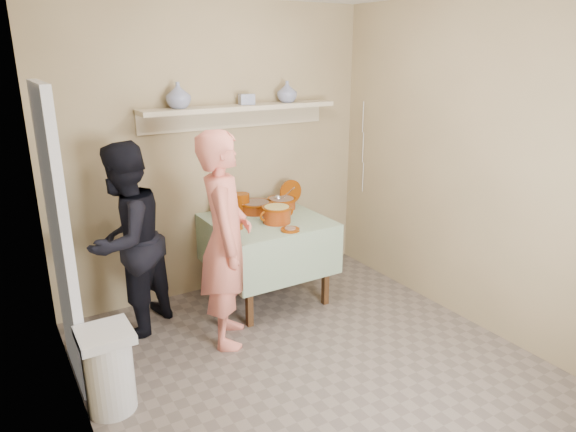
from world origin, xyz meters
TOP-DOWN VIEW (x-y plane):
  - ground at (0.00, 0.00)m, footprint 3.50×3.50m
  - tile_panel at (-1.46, 0.95)m, footprint 0.06×0.70m
  - plate_stack_a at (-0.03, 1.59)m, footprint 0.14×0.14m
  - plate_stack_b at (0.14, 1.56)m, footprint 0.15×0.15m
  - bowl_stack at (-0.10, 1.19)m, footprint 0.13×0.13m
  - empty_bowl at (-0.08, 1.38)m, footprint 0.17×0.17m
  - propped_lid at (0.68, 1.57)m, footprint 0.23×0.03m
  - vase_right at (0.67, 1.62)m, footprint 0.19×0.19m
  - vase_left at (-0.36, 1.63)m, footprint 0.28×0.28m
  - ceramic_box at (0.26, 1.64)m, footprint 0.14×0.11m
  - person_cook at (-0.35, 0.82)m, footprint 0.61×0.71m
  - person_helper at (-0.96, 1.34)m, footprint 0.95×0.93m
  - room_shell at (0.00, 0.00)m, footprint 3.04×3.54m
  - serving_table at (0.25, 1.28)m, footprint 0.97×0.97m
  - cazuela_meat_a at (0.26, 1.50)m, footprint 0.30×0.30m
  - cazuela_meat_b at (0.52, 1.48)m, footprint 0.28×0.28m
  - ladle at (0.49, 1.47)m, footprint 0.08×0.26m
  - cazuela_rice at (0.28, 1.15)m, footprint 0.33×0.25m
  - front_plate at (0.26, 0.90)m, footprint 0.16×0.16m
  - wall_shelf at (0.20, 1.65)m, footprint 1.80×0.25m
  - trash_bin at (-1.35, 0.43)m, footprint 0.32×0.32m
  - electrical_cord at (1.47, 1.48)m, footprint 0.01×0.05m

SIDE VIEW (x-z plane):
  - ground at x=0.00m, z-range 0.00..0.00m
  - trash_bin at x=-1.35m, z-range 0.00..0.56m
  - serving_table at x=0.25m, z-range 0.26..1.02m
  - person_helper at x=-0.96m, z-range 0.00..1.54m
  - front_plate at x=0.26m, z-range 0.76..0.78m
  - empty_bowl at x=-0.08m, z-range 0.76..0.81m
  - cazuela_meat_a at x=0.26m, z-range 0.77..0.87m
  - cazuela_meat_b at x=0.52m, z-range 0.77..0.87m
  - bowl_stack at x=-0.10m, z-range 0.76..0.89m
  - person_cook at x=-0.35m, z-range 0.00..1.65m
  - cazuela_rice at x=0.28m, z-range 0.77..0.92m
  - plate_stack_b at x=0.14m, z-range 0.76..0.94m
  - plate_stack_a at x=-0.03m, z-range 0.76..0.95m
  - ladle at x=0.49m, z-range 0.78..0.97m
  - propped_lid at x=0.68m, z-range 0.76..1.00m
  - tile_panel at x=-1.46m, z-range 0.00..2.00m
  - electrical_cord at x=1.47m, z-range 0.80..1.70m
  - room_shell at x=0.00m, z-range 0.30..2.92m
  - wall_shelf at x=0.20m, z-range 1.57..1.78m
  - ceramic_box at x=0.26m, z-range 1.72..1.81m
  - vase_right at x=0.67m, z-range 1.72..1.91m
  - vase_left at x=-0.36m, z-range 1.72..1.93m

